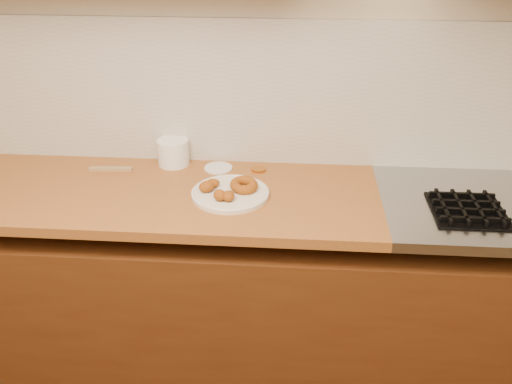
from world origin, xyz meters
TOP-DOWN VIEW (x-y plane):
  - wall_back at (0.00, 2.00)m, footprint 4.00×0.02m
  - base_cabinet at (0.00, 1.69)m, footprint 3.60×0.60m
  - butcher_block at (-0.65, 1.69)m, footprint 2.30×0.62m
  - backsplash at (0.00, 1.99)m, footprint 3.60×0.02m
  - donut_plate at (-0.07, 1.67)m, footprint 0.30×0.30m
  - ring_donut at (-0.02, 1.69)m, footprint 0.15×0.15m
  - fried_dough_chunks at (-0.12, 1.64)m, footprint 0.15×0.17m
  - plastic_tub at (-0.35, 1.93)m, footprint 0.15×0.15m
  - tub_lid at (-0.15, 1.90)m, footprint 0.13×0.13m
  - brass_jar_lid at (0.02, 1.89)m, footprint 0.06×0.06m
  - wooden_utensil at (-0.60, 1.85)m, footprint 0.18×0.03m

SIDE VIEW (x-z plane):
  - base_cabinet at x=0.00m, z-range 0.00..0.77m
  - butcher_block at x=-0.65m, z-range 0.86..0.90m
  - tub_lid at x=-0.15m, z-range 0.90..0.91m
  - brass_jar_lid at x=0.02m, z-range 0.90..0.91m
  - wooden_utensil at x=-0.60m, z-range 0.90..0.91m
  - donut_plate at x=-0.07m, z-range 0.90..0.92m
  - ring_donut at x=-0.02m, z-range 0.91..0.96m
  - fried_dough_chunks at x=-0.12m, z-range 0.92..0.96m
  - plastic_tub at x=-0.35m, z-range 0.90..1.01m
  - backsplash at x=0.00m, z-range 0.90..1.50m
  - wall_back at x=0.00m, z-range 0.00..2.70m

